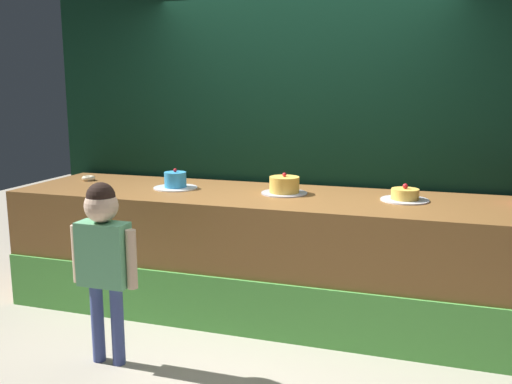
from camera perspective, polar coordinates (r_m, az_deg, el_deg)
name	(u,v)px	position (r m, az deg, el deg)	size (l,w,h in m)	color
ground_plane	(262,339)	(4.07, 0.59, -14.88)	(12.00, 12.00, 0.00)	#BCB29E
stage_platform	(281,255)	(4.35, 2.61, -6.49)	(4.27, 1.05, 0.94)	brown
curtain_backdrop	(301,119)	(4.77, 4.69, 7.55)	(4.64, 0.08, 2.99)	black
child_figure	(104,248)	(3.60, -15.44, -5.63)	(0.46, 0.21, 1.19)	#3F4C8C
donut	(88,178)	(5.13, -16.89, 1.37)	(0.12, 0.12, 0.04)	beige
cake_left	(175,182)	(4.57, -8.31, 1.08)	(0.36, 0.36, 0.16)	white
cake_center	(284,186)	(4.30, 2.94, 0.64)	(0.36, 0.36, 0.17)	silver
cake_right	(405,196)	(4.18, 15.10, -0.35)	(0.35, 0.35, 0.13)	silver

